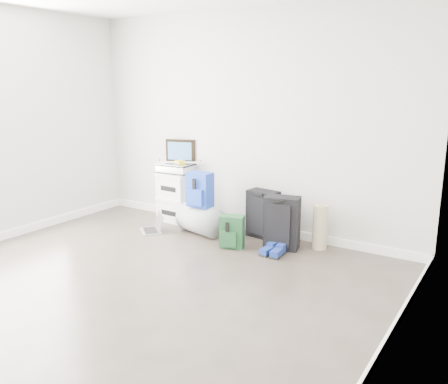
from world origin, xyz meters
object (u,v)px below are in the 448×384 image
Objects in this scene: boxes_stack at (177,197)px; carry_on at (282,223)px; large_suitcase at (263,214)px; laptop at (154,227)px; briefcase at (176,168)px; duffel_bag at (201,220)px.

boxes_stack is 1.10× the size of carry_on.
laptop is at bearing -147.62° from large_suitcase.
briefcase reaches higher than duffel_bag.
boxes_stack is 1.62× the size of laptop.
briefcase is at bearing 136.20° from laptop.
duffel_bag is at bearing -22.34° from boxes_stack.
laptop is at bearing -80.91° from boxes_stack.
duffel_bag is at bearing 64.67° from laptop.
duffel_bag is 1.08m from carry_on.
boxes_stack is 1.50× the size of briefcase.
briefcase is (0.00, -0.00, 0.39)m from boxes_stack.
carry_on is 1.48× the size of laptop.
duffel_bag reaches higher than laptop.
large_suitcase is 0.45m from carry_on.
briefcase reaches higher than laptop.
duffel_bag is (0.61, -0.29, -0.55)m from briefcase.
carry_on reaches higher than large_suitcase.
laptop is (-0.56, -0.25, -0.12)m from duffel_bag.
boxes_stack is at bearing 167.85° from duffel_bag.
large_suitcase is (0.70, 0.30, 0.11)m from duffel_bag.
large_suitcase is 0.95× the size of carry_on.
large_suitcase is (1.31, 0.01, -0.44)m from briefcase.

